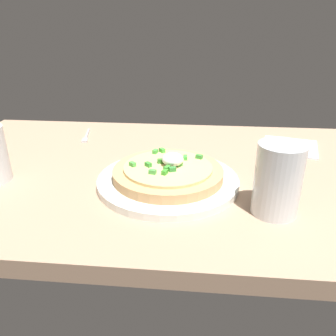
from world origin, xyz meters
The scene contains 6 objects.
dining_table centered at (0.00, 0.00, 1.61)cm, with size 126.38×64.18×3.22cm, color tan.
plate centered at (-7.06, -7.73, 3.95)cm, with size 27.25×27.25×1.46cm, color white.
pizza centered at (-7.03, -7.70, 5.92)cm, with size 21.24×21.24×4.84cm.
cup_far centered at (11.42, -16.25, 8.51)cm, with size 7.52×7.52×12.04cm.
fork centered at (-31.76, 17.94, 3.47)cm, with size 3.08×10.96×0.50cm.
napkin centered at (21.35, 15.15, 3.42)cm, with size 12.94×12.94×0.40cm, color white.
Camera 1 is at (-1.60, -65.55, 32.97)cm, focal length 35.70 mm.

